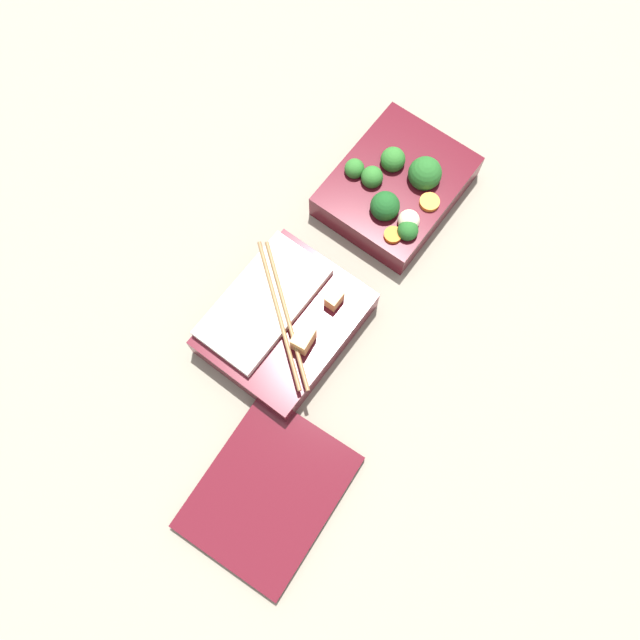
{
  "coord_description": "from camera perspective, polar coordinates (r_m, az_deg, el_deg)",
  "views": [
    {
      "loc": [
        0.3,
        0.19,
        0.76
      ],
      "look_at": [
        0.11,
        0.04,
        0.04
      ],
      "focal_mm": 35.0,
      "sensor_mm": 36.0,
      "label": 1
    }
  ],
  "objects": [
    {
      "name": "bento_tray_rice",
      "position": [
        0.77,
        -3.4,
        -0.09
      ],
      "size": [
        0.19,
        0.16,
        0.07
      ],
      "color": "#510F19",
      "rests_on": "ground_plane"
    },
    {
      "name": "ground_plane",
      "position": [
        0.84,
        2.29,
        6.43
      ],
      "size": [
        3.0,
        3.0,
        0.0
      ],
      "primitive_type": "plane",
      "color": "gray"
    },
    {
      "name": "bento_tray_vegetable",
      "position": [
        0.86,
        7.04,
        12.0
      ],
      "size": [
        0.19,
        0.15,
        0.08
      ],
      "color": "#510F19",
      "rests_on": "ground_plane"
    },
    {
      "name": "bento_lid",
      "position": [
        0.75,
        -4.69,
        -15.38
      ],
      "size": [
        0.2,
        0.16,
        0.01
      ],
      "primitive_type": "cube",
      "rotation": [
        0.0,
        0.0,
        0.07
      ],
      "color": "#510F19",
      "rests_on": "ground_plane"
    }
  ]
}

